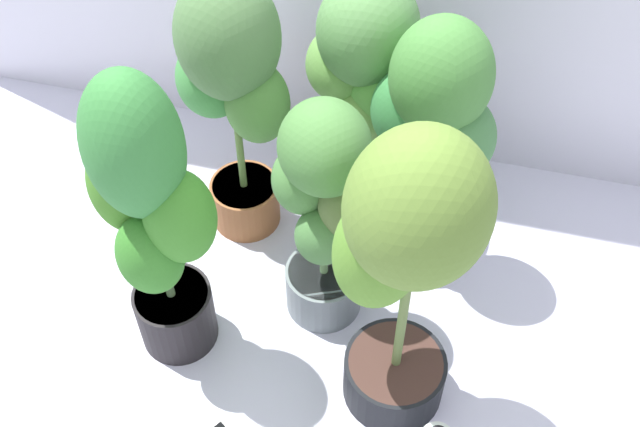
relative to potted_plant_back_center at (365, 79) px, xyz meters
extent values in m
plane|color=silver|center=(-0.05, -0.56, -0.52)|extent=(8.00, 8.00, 0.00)
cylinder|color=black|center=(0.00, 0.00, -0.42)|extent=(0.22, 0.22, 0.20)
cylinder|color=#443520|center=(0.00, 0.00, -0.33)|extent=(0.20, 0.20, 0.02)
cylinder|color=#5E7941|center=(0.00, 0.00, -0.04)|extent=(0.03, 0.03, 0.56)
ellipsoid|color=#5C924F|center=(0.00, 0.00, 0.17)|extent=(0.36, 0.35, 0.34)
ellipsoid|color=#659C46|center=(-0.07, 0.03, 0.02)|extent=(0.30, 0.30, 0.23)
ellipsoid|color=#589F3F|center=(0.07, -0.01, 0.00)|extent=(0.32, 0.32, 0.21)
ellipsoid|color=#6E9B49|center=(0.01, -0.06, -0.10)|extent=(0.23, 0.23, 0.21)
cylinder|color=black|center=(0.24, -0.68, -0.45)|extent=(0.28, 0.28, 0.15)
cylinder|color=#432C24|center=(0.24, -0.68, -0.38)|extent=(0.26, 0.26, 0.02)
cylinder|color=olive|center=(0.24, -0.68, -0.01)|extent=(0.02, 0.02, 0.72)
ellipsoid|color=olive|center=(0.24, -0.68, 0.26)|extent=(0.43, 0.42, 0.41)
ellipsoid|color=#598D2E|center=(0.17, -0.66, 0.07)|extent=(0.30, 0.30, 0.36)
cylinder|color=#945830|center=(-0.34, -0.17, -0.44)|extent=(0.22, 0.22, 0.16)
cylinder|color=#462E18|center=(-0.34, -0.17, -0.37)|extent=(0.20, 0.20, 0.02)
cylinder|color=#5B7F39|center=(-0.34, -0.17, -0.03)|extent=(0.02, 0.02, 0.66)
ellipsoid|color=#4D7542|center=(-0.34, -0.17, 0.22)|extent=(0.29, 0.28, 0.38)
ellipsoid|color=#3F883F|center=(-0.41, -0.15, 0.04)|extent=(0.21, 0.21, 0.24)
ellipsoid|color=#497D36|center=(-0.27, -0.19, 0.02)|extent=(0.27, 0.28, 0.25)
cylinder|color=slate|center=(-0.02, -0.44, -0.44)|extent=(0.23, 0.23, 0.16)
cylinder|color=#442B1E|center=(-0.02, -0.44, -0.37)|extent=(0.21, 0.21, 0.02)
cylinder|color=#5D824B|center=(-0.02, -0.44, -0.08)|extent=(0.02, 0.02, 0.57)
ellipsoid|color=#497D3B|center=(-0.02, -0.44, 0.14)|extent=(0.33, 0.33, 0.26)
ellipsoid|color=#4C803F|center=(-0.08, -0.42, -0.01)|extent=(0.21, 0.22, 0.20)
ellipsoid|color=#566B36|center=(0.05, -0.46, -0.03)|extent=(0.21, 0.22, 0.22)
ellipsoid|color=#47793D|center=(0.00, -0.49, -0.13)|extent=(0.19, 0.19, 0.19)
cylinder|color=black|center=(-0.40, -0.65, -0.42)|extent=(0.22, 0.22, 0.20)
cylinder|color=#3D2B1B|center=(-0.40, -0.65, -0.33)|extent=(0.21, 0.21, 0.02)
cylinder|color=#5C7D4A|center=(-0.40, -0.65, 0.01)|extent=(0.02, 0.02, 0.65)
ellipsoid|color=#357C38|center=(-0.40, -0.65, 0.26)|extent=(0.34, 0.34, 0.41)
ellipsoid|color=#408024|center=(-0.47, -0.63, 0.09)|extent=(0.21, 0.20, 0.30)
ellipsoid|color=#3B8328|center=(-0.31, -0.67, 0.06)|extent=(0.25, 0.25, 0.28)
ellipsoid|color=#357D28|center=(-0.39, -0.71, -0.06)|extent=(0.17, 0.17, 0.25)
cylinder|color=slate|center=(0.22, -0.16, -0.44)|extent=(0.25, 0.25, 0.17)
cylinder|color=#3B291F|center=(0.22, -0.16, -0.36)|extent=(0.23, 0.23, 0.02)
cylinder|color=#5F7740|center=(0.22, -0.16, -0.05)|extent=(0.03, 0.03, 0.61)
ellipsoid|color=#458139|center=(0.22, -0.16, 0.18)|extent=(0.28, 0.27, 0.34)
ellipsoid|color=#398341|center=(0.15, -0.13, 0.03)|extent=(0.27, 0.25, 0.27)
ellipsoid|color=#427A41|center=(0.29, -0.18, 0.00)|extent=(0.22, 0.22, 0.26)
camera|label=1|loc=(0.30, -1.75, 1.48)|focal=43.94mm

